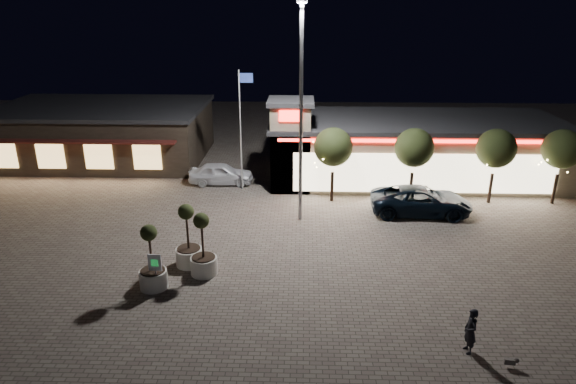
{
  "coord_description": "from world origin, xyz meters",
  "views": [
    {
      "loc": [
        2.19,
        -19.82,
        12.14
      ],
      "look_at": [
        1.35,
        6.0,
        2.43
      ],
      "focal_mm": 32.0,
      "sensor_mm": 36.0,
      "label": 1
    }
  ],
  "objects_px": {
    "valet_sign": "(155,266)",
    "planter_left": "(189,247)",
    "white_sedan": "(221,173)",
    "planter_mid": "(152,269)",
    "pickup_truck": "(421,201)",
    "pedestrian": "(470,331)"
  },
  "relations": [
    {
      "from": "pedestrian",
      "to": "valet_sign",
      "type": "distance_m",
      "value": 13.11
    },
    {
      "from": "planter_mid",
      "to": "valet_sign",
      "type": "relative_size",
      "value": 1.7
    },
    {
      "from": "white_sedan",
      "to": "planter_mid",
      "type": "distance_m",
      "value": 13.95
    },
    {
      "from": "pickup_truck",
      "to": "valet_sign",
      "type": "height_order",
      "value": "valet_sign"
    },
    {
      "from": "pedestrian",
      "to": "planter_mid",
      "type": "bearing_deg",
      "value": -116.29
    },
    {
      "from": "white_sedan",
      "to": "planter_mid",
      "type": "bearing_deg",
      "value": 175.35
    },
    {
      "from": "valet_sign",
      "to": "planter_mid",
      "type": "bearing_deg",
      "value": 126.65
    },
    {
      "from": "white_sedan",
      "to": "valet_sign",
      "type": "height_order",
      "value": "valet_sign"
    },
    {
      "from": "white_sedan",
      "to": "valet_sign",
      "type": "bearing_deg",
      "value": 176.35
    },
    {
      "from": "pickup_truck",
      "to": "white_sedan",
      "type": "distance_m",
      "value": 13.77
    },
    {
      "from": "pickup_truck",
      "to": "planter_left",
      "type": "height_order",
      "value": "planter_left"
    },
    {
      "from": "planter_mid",
      "to": "valet_sign",
      "type": "distance_m",
      "value": 0.5
    },
    {
      "from": "pickup_truck",
      "to": "valet_sign",
      "type": "relative_size",
      "value": 3.31
    },
    {
      "from": "pedestrian",
      "to": "white_sedan",
      "type": "bearing_deg",
      "value": -155.08
    },
    {
      "from": "pickup_truck",
      "to": "planter_mid",
      "type": "bearing_deg",
      "value": 125.14
    },
    {
      "from": "planter_left",
      "to": "planter_mid",
      "type": "relative_size",
      "value": 1.04
    },
    {
      "from": "white_sedan",
      "to": "planter_left",
      "type": "relative_size",
      "value": 1.39
    },
    {
      "from": "pedestrian",
      "to": "planter_left",
      "type": "height_order",
      "value": "planter_left"
    },
    {
      "from": "pedestrian",
      "to": "planter_mid",
      "type": "distance_m",
      "value": 13.42
    },
    {
      "from": "planter_mid",
      "to": "valet_sign",
      "type": "height_order",
      "value": "planter_mid"
    },
    {
      "from": "valet_sign",
      "to": "planter_left",
      "type": "bearing_deg",
      "value": 69.37
    },
    {
      "from": "white_sedan",
      "to": "planter_mid",
      "type": "height_order",
      "value": "planter_mid"
    }
  ]
}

